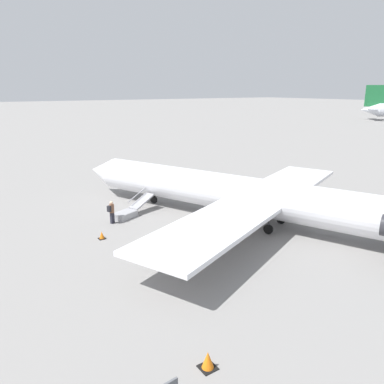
% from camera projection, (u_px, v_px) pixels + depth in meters
% --- Properties ---
extents(ground_plane, '(600.00, 600.00, 0.00)m').
position_uv_depth(ground_plane, '(242.00, 221.00, 28.44)').
color(ground_plane, gray).
extents(airplane_main, '(31.56, 24.76, 7.23)m').
position_uv_depth(airplane_main, '(255.00, 196.00, 27.33)').
color(airplane_main, silver).
rests_on(airplane_main, ground).
extents(boarding_stairs, '(2.50, 4.09, 1.77)m').
position_uv_depth(boarding_stairs, '(129.00, 212.00, 29.45)').
color(boarding_stairs, '#99999E').
rests_on(boarding_stairs, ground).
extents(passenger, '(0.45, 0.57, 1.74)m').
position_uv_depth(passenger, '(111.00, 211.00, 27.78)').
color(passenger, '#23232D').
rests_on(passenger, ground).
extents(traffic_cone_near_stairs, '(0.47, 0.47, 0.51)m').
position_uv_depth(traffic_cone_near_stairs, '(102.00, 235.00, 25.12)').
color(traffic_cone_near_stairs, black).
rests_on(traffic_cone_near_stairs, ground).
extents(traffic_cone_near_cart, '(0.61, 0.61, 0.67)m').
position_uv_depth(traffic_cone_near_cart, '(208.00, 361.00, 13.46)').
color(traffic_cone_near_cart, black).
rests_on(traffic_cone_near_cart, ground).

